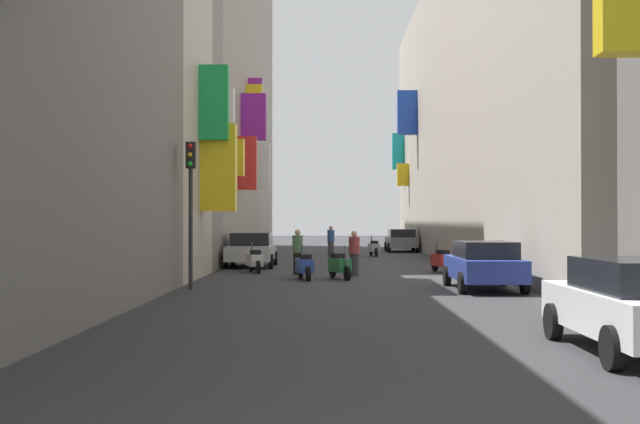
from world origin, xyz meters
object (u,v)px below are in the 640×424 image
object	(u,v)px
scooter_silver	(374,248)
traffic_light_near_corner	(191,189)
scooter_green	(340,265)
scooter_white	(254,260)
pedestrian_crossing	(354,254)
scooter_red	(441,260)
parked_car_blue	(484,264)
parked_car_grey	(401,240)
pedestrian_near_left	(331,241)
pedestrian_near_right	(298,252)
scooter_blue	(304,266)
parked_car_silver	(251,249)

from	to	relation	value
scooter_silver	traffic_light_near_corner	size ratio (longest dim) A/B	0.44
scooter_green	scooter_white	distance (m)	4.65
pedestrian_crossing	scooter_silver	bearing A→B (deg)	84.28
scooter_red	parked_car_blue	bearing A→B (deg)	-89.08
parked_car_grey	pedestrian_near_left	bearing A→B (deg)	-120.49
pedestrian_near_right	traffic_light_near_corner	xyz separation A→B (m)	(-2.81, -6.44, 2.05)
scooter_red	parked_car_grey	bearing A→B (deg)	89.05
scooter_blue	scooter_white	size ratio (longest dim) A/B	1.08
scooter_red	pedestrian_near_right	bearing A→B (deg)	-167.01
scooter_silver	scooter_white	xyz separation A→B (m)	(-5.27, -13.91, 0.00)
parked_car_blue	scooter_silver	size ratio (longest dim) A/B	2.28
pedestrian_near_left	parked_car_grey	bearing A→B (deg)	59.51
scooter_blue	pedestrian_near_left	xyz separation A→B (m)	(0.95, 16.53, 0.37)
scooter_silver	scooter_red	size ratio (longest dim) A/B	1.04
scooter_white	pedestrian_near_right	xyz separation A→B (m)	(1.67, -1.09, 0.35)
pedestrian_crossing	traffic_light_near_corner	world-z (taller)	traffic_light_near_corner
traffic_light_near_corner	scooter_blue	bearing A→B (deg)	50.73
scooter_blue	traffic_light_near_corner	xyz separation A→B (m)	(-3.13, -3.83, 2.40)
scooter_white	pedestrian_near_right	world-z (taller)	pedestrian_near_right
scooter_white	pedestrian_crossing	size ratio (longest dim) A/B	1.14
scooter_blue	scooter_silver	bearing A→B (deg)	79.43
scooter_silver	scooter_green	size ratio (longest dim) A/B	0.98
parked_car_blue	parked_car_grey	size ratio (longest dim) A/B	1.05
parked_car_silver	pedestrian_near_right	xyz separation A→B (m)	(2.13, -4.89, 0.06)
scooter_white	pedestrian_near_right	bearing A→B (deg)	-33.26
parked_car_blue	scooter_blue	xyz separation A→B (m)	(-5.19, 3.89, -0.27)
parked_car_blue	scooter_red	bearing A→B (deg)	90.92
parked_car_blue	scooter_white	size ratio (longest dim) A/B	2.31
pedestrian_near_right	traffic_light_near_corner	bearing A→B (deg)	-113.57
parked_car_silver	scooter_white	world-z (taller)	parked_car_silver
parked_car_grey	parked_car_silver	bearing A→B (deg)	-115.34
pedestrian_crossing	pedestrian_near_right	xyz separation A→B (m)	(-2.03, 0.77, 0.02)
parked_car_grey	scooter_red	bearing A→B (deg)	-90.95
parked_car_blue	scooter_red	size ratio (longest dim) A/B	2.36
scooter_green	scooter_blue	bearing A→B (deg)	-165.98
scooter_red	pedestrian_near_left	world-z (taller)	pedestrian_near_left
scooter_green	traffic_light_near_corner	size ratio (longest dim) A/B	0.45
scooter_white	parked_car_silver	bearing A→B (deg)	97.02
scooter_green	pedestrian_near_left	xyz separation A→B (m)	(-0.22, 16.23, 0.37)
pedestrian_near_right	parked_car_silver	bearing A→B (deg)	113.56
parked_car_blue	scooter_silver	bearing A→B (deg)	95.05
scooter_red	pedestrian_near_left	xyz separation A→B (m)	(-4.11, 12.67, 0.37)
parked_car_blue	pedestrian_near_right	distance (m)	8.53
scooter_red	traffic_light_near_corner	bearing A→B (deg)	-136.84
pedestrian_crossing	pedestrian_near_right	bearing A→B (deg)	159.26
pedestrian_crossing	pedestrian_near_left	xyz separation A→B (m)	(-0.76, 14.68, 0.04)
parked_car_grey	scooter_blue	bearing A→B (deg)	-102.63
traffic_light_near_corner	scooter_red	bearing A→B (deg)	43.16
scooter_green	parked_car_grey	bearing A→B (deg)	79.92
parked_car_blue	pedestrian_near_left	world-z (taller)	pedestrian_near_left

